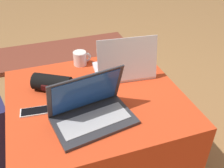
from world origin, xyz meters
TOP-DOWN VIEW (x-y plane):
  - ground_plane at (0.00, 0.00)m, footprint 14.00×14.00m
  - ottoman at (0.00, 0.00)m, footprint 0.91×0.83m
  - laptop_near at (-0.07, -0.16)m, footprint 0.40×0.29m
  - laptop_far at (0.22, 0.15)m, footprint 0.36×0.28m
  - cell_phone at (-0.31, -0.03)m, footprint 0.16×0.08m
  - wrist_brace at (-0.21, 0.13)m, footprint 0.22×0.19m
  - coffee_mug at (-0.00, 0.35)m, footprint 0.12×0.08m
  - fireplace_hearth at (0.00, 1.32)m, footprint 1.40×0.50m

SIDE VIEW (x-z plane):
  - ground_plane at x=0.00m, z-range 0.00..0.00m
  - fireplace_hearth at x=0.00m, z-range 0.00..0.04m
  - ottoman at x=0.00m, z-range 0.00..0.42m
  - cell_phone at x=-0.31m, z-range 0.42..0.43m
  - coffee_mug at x=0.00m, z-range 0.42..0.51m
  - wrist_brace at x=-0.21m, z-range 0.42..0.51m
  - laptop_near at x=-0.07m, z-range 0.35..0.59m
  - laptop_far at x=0.22m, z-range 0.35..0.60m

